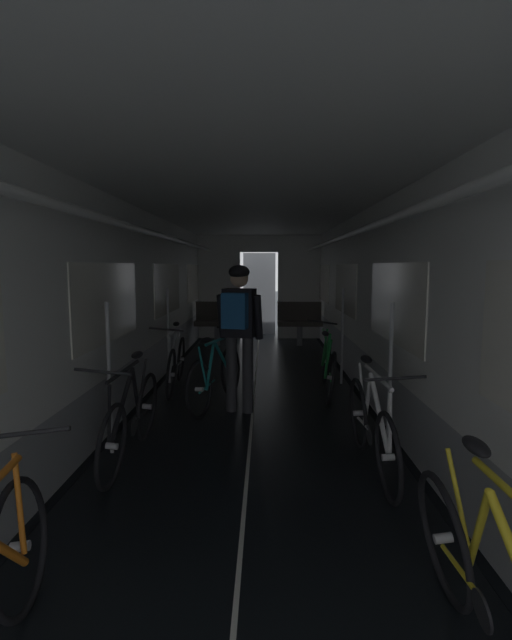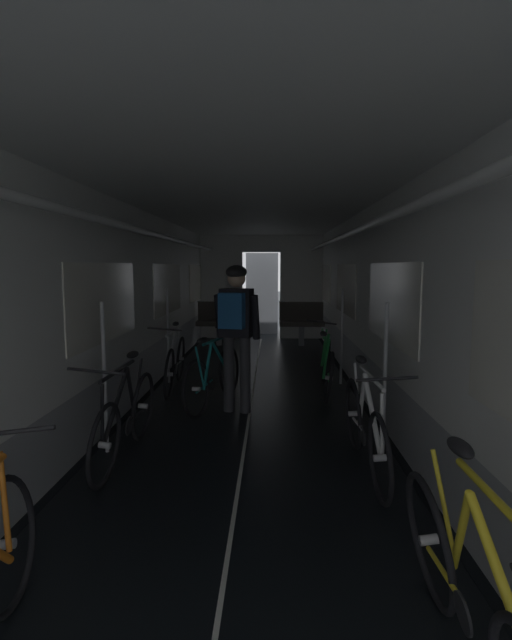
{
  "view_description": "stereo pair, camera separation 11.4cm",
  "coord_description": "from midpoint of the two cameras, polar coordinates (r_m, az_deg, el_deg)",
  "views": [
    {
      "loc": [
        0.15,
        -2.0,
        1.72
      ],
      "look_at": [
        0.0,
        5.43,
        0.85
      ],
      "focal_mm": 26.07,
      "sensor_mm": 36.0,
      "label": 1
    },
    {
      "loc": [
        0.26,
        -2.0,
        1.72
      ],
      "look_at": [
        0.0,
        5.43,
        0.85
      ],
      "focal_mm": 26.07,
      "sensor_mm": 36.0,
      "label": 2
    }
  ],
  "objects": [
    {
      "name": "person_cyclist_aisle",
      "position": [
        5.38,
        -2.73,
        -0.28
      ],
      "size": [
        0.56,
        0.45,
        1.73
      ],
      "color": "#2D2D33",
      "rests_on": "ground"
    },
    {
      "name": "bicycle_white",
      "position": [
        4.09,
        13.2,
        -12.59
      ],
      "size": [
        0.44,
        1.69,
        0.94
      ],
      "color": "black",
      "rests_on": "ground"
    },
    {
      "name": "bicycle_silver",
      "position": [
        6.6,
        -10.28,
        -5.15
      ],
      "size": [
        0.44,
        1.69,
        0.95
      ],
      "color": "black",
      "rests_on": "ground"
    },
    {
      "name": "bench_seat_far_right",
      "position": [
        10.17,
        5.03,
        0.09
      ],
      "size": [
        0.98,
        0.51,
        0.95
      ],
      "color": "gray",
      "rests_on": "ground"
    },
    {
      "name": "train_car_shell",
      "position": [
        5.61,
        -0.95,
        6.42
      ],
      "size": [
        3.14,
        12.34,
        2.57
      ],
      "color": "black",
      "rests_on": "ground"
    },
    {
      "name": "bicycle_yellow",
      "position": [
        2.36,
        25.69,
        -28.5
      ],
      "size": [
        0.44,
        1.69,
        0.96
      ],
      "color": "black",
      "rests_on": "ground"
    },
    {
      "name": "ground_plane",
      "position": [
        2.64,
        -4.25,
        -33.85
      ],
      "size": [
        60.0,
        60.0,
        0.0
      ],
      "primitive_type": "plane",
      "color": "black"
    },
    {
      "name": "bicycle_black",
      "position": [
        4.34,
        -15.8,
        -11.52
      ],
      "size": [
        0.44,
        1.69,
        0.95
      ],
      "color": "black",
      "rests_on": "ground"
    },
    {
      "name": "bicycle_teal_in_aisle",
      "position": [
        5.78,
        -5.47,
        -6.75
      ],
      "size": [
        0.66,
        1.64,
        0.94
      ],
      "color": "black",
      "rests_on": "ground"
    },
    {
      "name": "bicycle_green",
      "position": [
        6.38,
        8.36,
        -5.54
      ],
      "size": [
        0.44,
        1.69,
        0.96
      ],
      "color": "black",
      "rests_on": "ground"
    },
    {
      "name": "bench_seat_far_left",
      "position": [
        10.2,
        -5.1,
        0.12
      ],
      "size": [
        0.98,
        0.51,
        0.95
      ],
      "color": "gray",
      "rests_on": "ground"
    }
  ]
}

